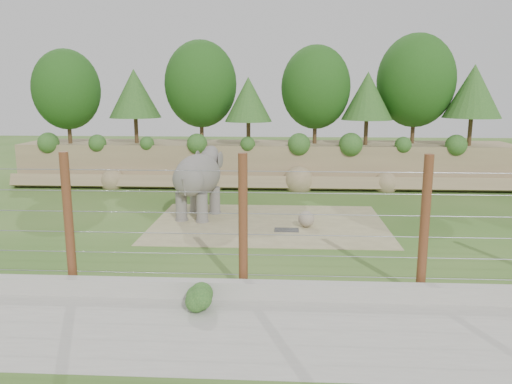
{
  "coord_description": "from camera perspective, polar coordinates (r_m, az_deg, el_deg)",
  "views": [
    {
      "loc": [
        1.11,
        -17.96,
        5.65
      ],
      "look_at": [
        0.0,
        2.0,
        1.6
      ],
      "focal_mm": 35.0,
      "sensor_mm": 36.0,
      "label": 1
    }
  ],
  "objects": [
    {
      "name": "drain_grate",
      "position": [
        20.65,
        3.51,
        -4.34
      ],
      "size": [
        1.0,
        0.6,
        0.03
      ],
      "primitive_type": "cube",
      "color": "#262628",
      "rests_on": "dirt_patch"
    },
    {
      "name": "barrier_fence",
      "position": [
        13.99,
        -1.49,
        -3.68
      ],
      "size": [
        20.26,
        0.26,
        4.0
      ],
      "color": "#53331D",
      "rests_on": "ground"
    },
    {
      "name": "stone_ball",
      "position": [
        21.14,
        5.77,
        -3.09
      ],
      "size": [
        0.69,
        0.69,
        0.69
      ],
      "primitive_type": "sphere",
      "color": "gray",
      "rests_on": "dirt_patch"
    },
    {
      "name": "dirt_patch",
      "position": [
        21.71,
        1.47,
        -3.61
      ],
      "size": [
        10.0,
        7.0,
        0.02
      ],
      "primitive_type": "cube",
      "color": "#8F845D",
      "rests_on": "ground"
    },
    {
      "name": "walkway",
      "position": [
        12.38,
        -2.41,
        -15.69
      ],
      "size": [
        26.0,
        4.0,
        0.01
      ],
      "primitive_type": "cube",
      "color": "#A9A69D",
      "rests_on": "ground"
    },
    {
      "name": "ground",
      "position": [
        18.86,
        -0.34,
        -5.98
      ],
      "size": [
        90.0,
        90.0,
        0.0
      ],
      "primitive_type": "plane",
      "color": "#2F5D1B",
      "rests_on": "ground"
    },
    {
      "name": "back_embankment",
      "position": [
        30.68,
        2.23,
        8.3
      ],
      "size": [
        30.0,
        5.52,
        8.77
      ],
      "color": "#887353",
      "rests_on": "ground"
    },
    {
      "name": "walkway_shrub",
      "position": [
        13.44,
        -6.26,
        -11.97
      ],
      "size": [
        0.62,
        0.62,
        0.62
      ],
      "primitive_type": "sphere",
      "color": "#214F20",
      "rests_on": "walkway"
    },
    {
      "name": "retaining_wall",
      "position": [
        14.08,
        -1.62,
        -11.1
      ],
      "size": [
        26.0,
        0.35,
        0.5
      ],
      "primitive_type": "cube",
      "color": "#A9A69D",
      "rests_on": "ground"
    },
    {
      "name": "elephant",
      "position": [
        22.62,
        -6.63,
        0.83
      ],
      "size": [
        2.37,
        3.99,
        3.02
      ],
      "primitive_type": null,
      "rotation": [
        0.0,
        0.0,
        -0.22
      ],
      "color": "#66625B",
      "rests_on": "ground"
    }
  ]
}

